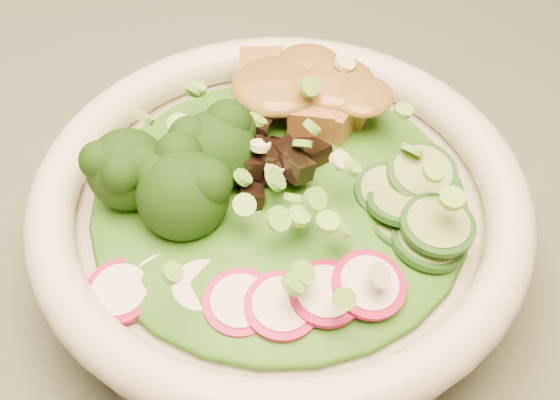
{
  "coord_description": "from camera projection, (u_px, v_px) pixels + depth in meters",
  "views": [
    {
      "loc": [
        0.06,
        -0.33,
        1.14
      ],
      "look_at": [
        0.04,
        -0.04,
        0.81
      ],
      "focal_mm": 50.0,
      "sensor_mm": 36.0,
      "label": 1
    }
  ],
  "objects": [
    {
      "name": "broccoli_florets",
      "position": [
        163.0,
        167.0,
        0.43
      ],
      "size": [
        0.09,
        0.08,
        0.05
      ],
      "primitive_type": null,
      "rotation": [
        0.0,
        0.0,
        -0.06
      ],
      "color": "black",
      "rests_on": "salad_bowl"
    },
    {
      "name": "salad_bowl",
      "position": [
        280.0,
        223.0,
        0.45
      ],
      "size": [
        0.28,
        0.28,
        0.08
      ],
      "rotation": [
        0.0,
        0.0,
        -0.06
      ],
      "color": "silver",
      "rests_on": "dining_table"
    },
    {
      "name": "cucumber_slices",
      "position": [
        404.0,
        201.0,
        0.42
      ],
      "size": [
        0.08,
        0.08,
        0.04
      ],
      "primitive_type": null,
      "rotation": [
        0.0,
        0.0,
        -0.06
      ],
      "color": "#86A45B",
      "rests_on": "salad_bowl"
    },
    {
      "name": "peanut_sauce",
      "position": [
        302.0,
        88.0,
        0.46
      ],
      "size": [
        0.07,
        0.06,
        0.02
      ],
      "primitive_type": "ellipsoid",
      "color": "brown",
      "rests_on": "tofu_cubes"
    },
    {
      "name": "mushroom_heap",
      "position": [
        284.0,
        164.0,
        0.43
      ],
      "size": [
        0.08,
        0.08,
        0.04
      ],
      "primitive_type": null,
      "rotation": [
        0.0,
        0.0,
        -0.06
      ],
      "color": "black",
      "rests_on": "salad_bowl"
    },
    {
      "name": "tofu_cubes",
      "position": [
        301.0,
        105.0,
        0.47
      ],
      "size": [
        0.1,
        0.07,
        0.04
      ],
      "primitive_type": null,
      "rotation": [
        0.0,
        0.0,
        -0.06
      ],
      "color": "#9E5F34",
      "rests_on": "salad_bowl"
    },
    {
      "name": "radish_slices",
      "position": [
        263.0,
        296.0,
        0.39
      ],
      "size": [
        0.12,
        0.05,
        0.02
      ],
      "primitive_type": null,
      "rotation": [
        0.0,
        0.0,
        -0.06
      ],
      "color": "#A00C48",
      "rests_on": "salad_bowl"
    },
    {
      "name": "lettuce_bed",
      "position": [
        280.0,
        199.0,
        0.44
      ],
      "size": [
        0.21,
        0.21,
        0.02
      ],
      "primitive_type": "ellipsoid",
      "color": "#195912",
      "rests_on": "salad_bowl"
    },
    {
      "name": "scallion_garnish",
      "position": [
        280.0,
        167.0,
        0.42
      ],
      "size": [
        0.2,
        0.2,
        0.02
      ],
      "primitive_type": null,
      "color": "#6FC144",
      "rests_on": "salad_bowl"
    },
    {
      "name": "dining_table",
      "position": [
        238.0,
        316.0,
        0.59
      ],
      "size": [
        1.2,
        0.8,
        0.75
      ],
      "color": "black",
      "rests_on": "ground"
    }
  ]
}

